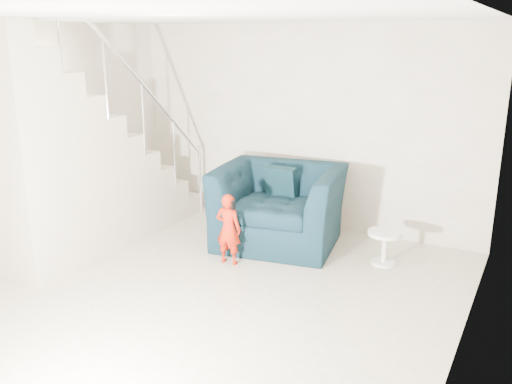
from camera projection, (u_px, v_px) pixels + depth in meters
floor at (185, 302)px, 5.34m from camera, size 5.50×5.50×0.00m
ceiling at (173, 15)px, 4.60m from camera, size 5.50×5.50×0.00m
back_wall at (301, 127)px, 7.29m from camera, size 5.00×0.00×5.00m
left_wall at (0, 144)px, 6.12m from camera, size 0.00×5.50×5.50m
right_wall at (467, 209)px, 3.82m from camera, size 0.00×5.50×5.50m
armchair at (279, 206)px, 6.76m from camera, size 1.70×1.55×0.97m
toddler at (228, 229)px, 6.15m from camera, size 0.32×0.22×0.83m
side_table at (385, 242)px, 6.17m from camera, size 0.39×0.39×0.39m
staircase at (72, 174)px, 6.47m from camera, size 1.02×3.03×3.62m
cushion at (281, 182)px, 6.94m from camera, size 0.41×0.20×0.41m
throw at (232, 191)px, 6.97m from camera, size 0.05×0.49×0.55m
phone at (233, 205)px, 5.99m from camera, size 0.03×0.05×0.10m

